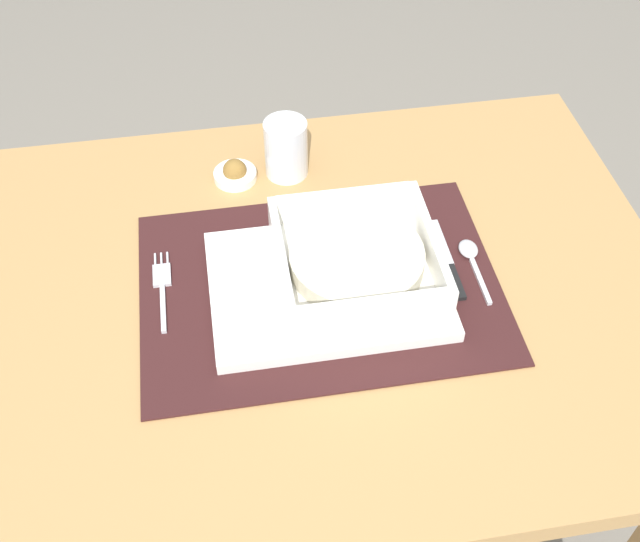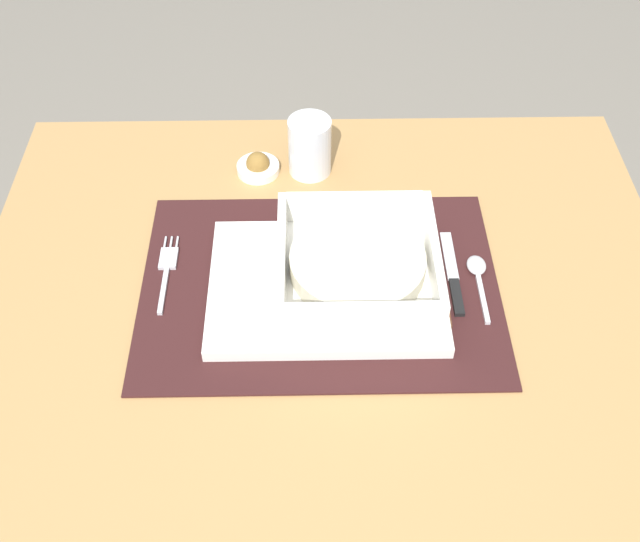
# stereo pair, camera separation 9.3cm
# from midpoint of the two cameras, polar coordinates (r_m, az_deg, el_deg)

# --- Properties ---
(dining_table) EXTENTS (0.87, 0.68, 0.76)m
(dining_table) POSITION_cam_midpoint_polar(r_m,az_deg,el_deg) (1.05, -2.15, -5.79)
(dining_table) COLOR #B2844C
(dining_table) RESTS_ON ground
(placemat) EXTENTS (0.44, 0.32, 0.00)m
(placemat) POSITION_cam_midpoint_polar(r_m,az_deg,el_deg) (0.95, -2.79, -1.32)
(placemat) COLOR #381919
(placemat) RESTS_ON dining_table
(serving_plate) EXTENTS (0.28, 0.21, 0.02)m
(serving_plate) POSITION_cam_midpoint_polar(r_m,az_deg,el_deg) (0.94, -2.33, -1.18)
(serving_plate) COLOR white
(serving_plate) RESTS_ON placemat
(porridge_bowl) EXTENTS (0.19, 0.19, 0.05)m
(porridge_bowl) POSITION_cam_midpoint_polar(r_m,az_deg,el_deg) (0.93, -0.15, 0.64)
(porridge_bowl) COLOR white
(porridge_bowl) RESTS_ON serving_plate
(fork) EXTENTS (0.02, 0.13, 0.00)m
(fork) POSITION_cam_midpoint_polar(r_m,az_deg,el_deg) (0.97, -14.24, -1.12)
(fork) COLOR silver
(fork) RESTS_ON placemat
(spoon) EXTENTS (0.02, 0.11, 0.01)m
(spoon) POSITION_cam_midpoint_polar(r_m,az_deg,el_deg) (0.98, 8.42, 1.03)
(spoon) COLOR silver
(spoon) RESTS_ON placemat
(butter_knife) EXTENTS (0.01, 0.14, 0.01)m
(butter_knife) POSITION_cam_midpoint_polar(r_m,az_deg,el_deg) (0.97, 6.77, 0.41)
(butter_knife) COLOR black
(butter_knife) RESTS_ON placemat
(bread_knife) EXTENTS (0.01, 0.13, 0.01)m
(bread_knife) POSITION_cam_midpoint_polar(r_m,az_deg,el_deg) (0.95, 6.07, -0.68)
(bread_knife) COLOR #59331E
(bread_knife) RESTS_ON placemat
(drinking_glass) EXTENTS (0.06, 0.06, 0.08)m
(drinking_glass) POSITION_cam_midpoint_polar(r_m,az_deg,el_deg) (1.08, -4.98, 8.69)
(drinking_glass) COLOR white
(drinking_glass) RESTS_ON dining_table
(condiment_saucer) EXTENTS (0.06, 0.06, 0.03)m
(condiment_saucer) POSITION_cam_midpoint_polar(r_m,az_deg,el_deg) (1.10, -8.71, 7.03)
(condiment_saucer) COLOR white
(condiment_saucer) RESTS_ON dining_table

